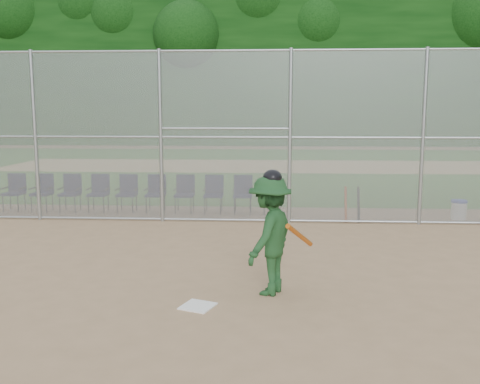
# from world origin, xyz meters

# --- Properties ---
(ground) EXTENTS (100.00, 100.00, 0.00)m
(ground) POSITION_xyz_m (0.00, 0.00, 0.00)
(ground) COLOR tan
(ground) RESTS_ON ground
(grass_strip) EXTENTS (100.00, 100.00, 0.00)m
(grass_strip) POSITION_xyz_m (0.00, 18.00, 0.01)
(grass_strip) COLOR #2A5F1C
(grass_strip) RESTS_ON ground
(dirt_patch_far) EXTENTS (24.00, 24.00, 0.00)m
(dirt_patch_far) POSITION_xyz_m (0.00, 18.00, 0.01)
(dirt_patch_far) COLOR tan
(dirt_patch_far) RESTS_ON ground
(backstop_fence) EXTENTS (16.09, 0.09, 4.00)m
(backstop_fence) POSITION_xyz_m (0.00, 5.00, 2.07)
(backstop_fence) COLOR gray
(backstop_fence) RESTS_ON ground
(treeline) EXTENTS (81.00, 60.00, 11.00)m
(treeline) POSITION_xyz_m (0.00, 20.00, 5.50)
(treeline) COLOR black
(treeline) RESTS_ON ground
(home_plate) EXTENTS (0.52, 0.52, 0.02)m
(home_plate) POSITION_xyz_m (-0.38, -0.55, 0.01)
(home_plate) COLOR white
(home_plate) RESTS_ON ground
(batter_at_plate) EXTENTS (1.12, 1.40, 1.80)m
(batter_at_plate) POSITION_xyz_m (0.57, 0.07, 0.87)
(batter_at_plate) COLOR #1B4520
(batter_at_plate) RESTS_ON ground
(water_cooler) EXTENTS (0.37, 0.37, 0.47)m
(water_cooler) POSITION_xyz_m (5.11, 5.63, 0.24)
(water_cooler) COLOR white
(water_cooler) RESTS_ON ground
(spare_bats) EXTENTS (0.36, 0.30, 0.84)m
(spare_bats) POSITION_xyz_m (2.49, 5.19, 0.42)
(spare_bats) COLOR #D84C14
(spare_bats) RESTS_ON ground
(chair_0) EXTENTS (0.54, 0.52, 0.96)m
(chair_0) POSITION_xyz_m (-6.18, 6.11, 0.48)
(chair_0) COLOR #0E1034
(chair_0) RESTS_ON ground
(chair_1) EXTENTS (0.54, 0.52, 0.96)m
(chair_1) POSITION_xyz_m (-5.42, 6.11, 0.48)
(chair_1) COLOR #0E1034
(chair_1) RESTS_ON ground
(chair_2) EXTENTS (0.54, 0.52, 0.96)m
(chair_2) POSITION_xyz_m (-4.67, 6.11, 0.48)
(chair_2) COLOR #0E1034
(chair_2) RESTS_ON ground
(chair_3) EXTENTS (0.54, 0.52, 0.96)m
(chair_3) POSITION_xyz_m (-3.92, 6.11, 0.48)
(chair_3) COLOR #0E1034
(chair_3) RESTS_ON ground
(chair_4) EXTENTS (0.54, 0.52, 0.96)m
(chair_4) POSITION_xyz_m (-3.16, 6.11, 0.48)
(chair_4) COLOR #0E1034
(chair_4) RESTS_ON ground
(chair_5) EXTENTS (0.54, 0.52, 0.96)m
(chair_5) POSITION_xyz_m (-2.41, 6.11, 0.48)
(chair_5) COLOR #0E1034
(chair_5) RESTS_ON ground
(chair_6) EXTENTS (0.54, 0.52, 0.96)m
(chair_6) POSITION_xyz_m (-1.66, 6.11, 0.48)
(chair_6) COLOR #0E1034
(chair_6) RESTS_ON ground
(chair_7) EXTENTS (0.54, 0.52, 0.96)m
(chair_7) POSITION_xyz_m (-0.90, 6.11, 0.48)
(chair_7) COLOR #0E1034
(chair_7) RESTS_ON ground
(chair_8) EXTENTS (0.54, 0.52, 0.96)m
(chair_8) POSITION_xyz_m (-0.15, 6.11, 0.48)
(chair_8) COLOR #0E1034
(chair_8) RESTS_ON ground
(chair_9) EXTENTS (0.54, 0.52, 0.96)m
(chair_9) POSITION_xyz_m (0.60, 6.11, 0.48)
(chair_9) COLOR #0E1034
(chair_9) RESTS_ON ground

